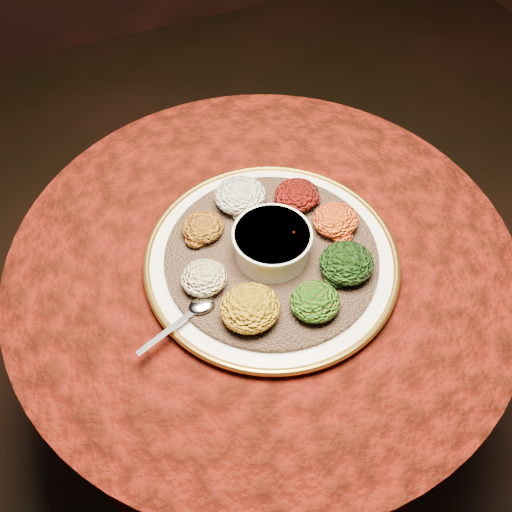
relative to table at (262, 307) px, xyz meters
name	(u,v)px	position (x,y,z in m)	size (l,w,h in m)	color
table	(262,307)	(0.00, 0.00, 0.00)	(0.96, 0.96, 0.73)	black
platter	(271,259)	(0.01, -0.02, 0.19)	(0.55, 0.55, 0.02)	white
injera	(271,255)	(0.01, -0.02, 0.20)	(0.39, 0.39, 0.01)	brown
stew_bowl	(272,242)	(0.01, -0.02, 0.24)	(0.14, 0.14, 0.06)	silver
spoon	(197,309)	(-0.16, -0.08, 0.21)	(0.15, 0.07, 0.01)	silver
portion_ayib	(240,195)	(0.00, 0.12, 0.23)	(0.10, 0.09, 0.05)	white
portion_kitfo	(297,195)	(0.10, 0.08, 0.23)	(0.09, 0.08, 0.04)	black
portion_tikil	(335,220)	(0.14, -0.01, 0.23)	(0.09, 0.08, 0.04)	#AA670E
portion_gomen	(346,263)	(0.11, -0.10, 0.23)	(0.10, 0.09, 0.05)	black
portion_mixveg	(315,302)	(0.03, -0.15, 0.23)	(0.09, 0.08, 0.04)	#A93C0A
portion_kik	(250,308)	(-0.08, -0.12, 0.23)	(0.10, 0.10, 0.05)	#B1790F
portion_timatim	(204,278)	(-0.13, -0.04, 0.23)	(0.08, 0.08, 0.04)	maroon
portion_shiro	(203,227)	(-0.09, 0.07, 0.23)	(0.08, 0.07, 0.04)	#8C5310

